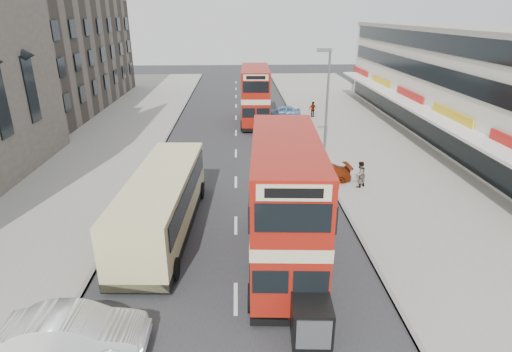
% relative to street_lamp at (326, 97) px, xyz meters
% --- Properties ---
extents(ground, '(160.00, 160.00, 0.00)m').
position_rel_street_lamp_xyz_m(ground, '(-6.52, -18.00, -4.78)').
color(ground, '#28282B').
rests_on(ground, ground).
extents(road_surface, '(12.00, 90.00, 0.01)m').
position_rel_street_lamp_xyz_m(road_surface, '(-6.52, 2.00, -4.78)').
color(road_surface, '#28282B').
rests_on(road_surface, ground).
extents(pavement_right, '(12.00, 90.00, 0.15)m').
position_rel_street_lamp_xyz_m(pavement_right, '(5.48, 2.00, -4.71)').
color(pavement_right, gray).
rests_on(pavement_right, ground).
extents(pavement_left, '(12.00, 90.00, 0.15)m').
position_rel_street_lamp_xyz_m(pavement_left, '(-18.52, 2.00, -4.71)').
color(pavement_left, gray).
rests_on(pavement_left, ground).
extents(kerb_left, '(0.20, 90.00, 0.16)m').
position_rel_street_lamp_xyz_m(kerb_left, '(-12.62, 2.00, -4.71)').
color(kerb_left, gray).
rests_on(kerb_left, ground).
extents(kerb_right, '(0.20, 90.00, 0.16)m').
position_rel_street_lamp_xyz_m(kerb_right, '(-0.42, 2.00, -4.71)').
color(kerb_right, gray).
rests_on(kerb_right, ground).
extents(brick_terrace, '(14.00, 28.00, 12.00)m').
position_rel_street_lamp_xyz_m(brick_terrace, '(-28.52, 20.00, 1.22)').
color(brick_terrace, '#66594C').
rests_on(brick_terrace, ground).
extents(commercial_row, '(9.90, 46.20, 9.30)m').
position_rel_street_lamp_xyz_m(commercial_row, '(13.42, 4.00, -0.09)').
color(commercial_row, beige).
rests_on(commercial_row, ground).
extents(street_lamp, '(1.00, 0.20, 8.12)m').
position_rel_street_lamp_xyz_m(street_lamp, '(0.00, 0.00, 0.00)').
color(street_lamp, slate).
rests_on(street_lamp, ground).
extents(bus_main, '(3.26, 10.11, 5.49)m').
position_rel_street_lamp_xyz_m(bus_main, '(-4.39, -13.61, -1.89)').
color(bus_main, black).
rests_on(bus_main, ground).
extents(bus_second, '(2.90, 9.66, 5.28)m').
position_rel_street_lamp_xyz_m(bus_second, '(-4.56, 11.67, -2.00)').
color(bus_second, black).
rests_on(bus_second, ground).
extents(coach, '(3.32, 10.91, 2.86)m').
position_rel_street_lamp_xyz_m(coach, '(-10.12, -10.44, -3.10)').
color(coach, black).
rests_on(coach, ground).
extents(car_left_front, '(4.62, 1.65, 1.52)m').
position_rel_street_lamp_xyz_m(car_left_front, '(-11.70, -18.43, -4.03)').
color(car_left_front, silver).
rests_on(car_left_front, ground).
extents(car_right_a, '(4.22, 2.01, 1.19)m').
position_rel_street_lamp_xyz_m(car_right_a, '(-1.09, -4.31, -4.19)').
color(car_right_a, maroon).
rests_on(car_right_a, ground).
extents(car_right_b, '(4.03, 2.05, 1.09)m').
position_rel_street_lamp_xyz_m(car_right_b, '(-1.63, 2.55, -4.24)').
color(car_right_b, '#B95512').
rests_on(car_right_b, ground).
extents(car_right_c, '(3.84, 1.62, 1.30)m').
position_rel_street_lamp_xyz_m(car_right_c, '(-1.61, 13.79, -4.14)').
color(car_right_c, '#6199C3').
rests_on(car_right_c, ground).
extents(pedestrian_near, '(0.76, 0.69, 1.70)m').
position_rel_street_lamp_xyz_m(pedestrian_near, '(1.23, -5.49, -3.79)').
color(pedestrian_near, gray).
rests_on(pedestrian_near, pavement_right).
extents(pedestrian_far, '(1.01, 0.75, 1.60)m').
position_rel_street_lamp_xyz_m(pedestrian_far, '(1.54, 13.49, -3.84)').
color(pedestrian_far, gray).
rests_on(pedestrian_far, pavement_right).
extents(cyclist, '(0.65, 1.84, 2.13)m').
position_rel_street_lamp_xyz_m(cyclist, '(-1.75, 4.35, -4.07)').
color(cyclist, gray).
rests_on(cyclist, ground).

